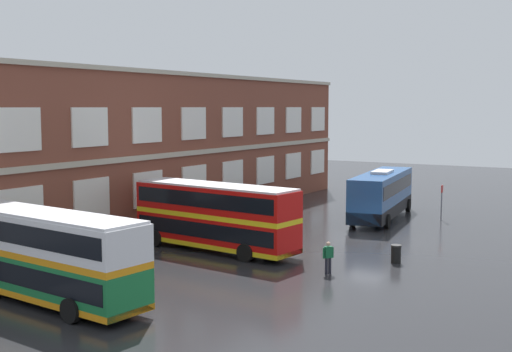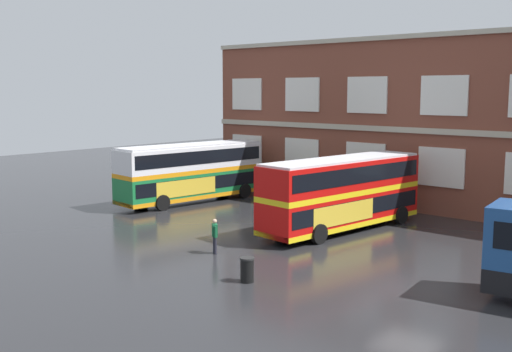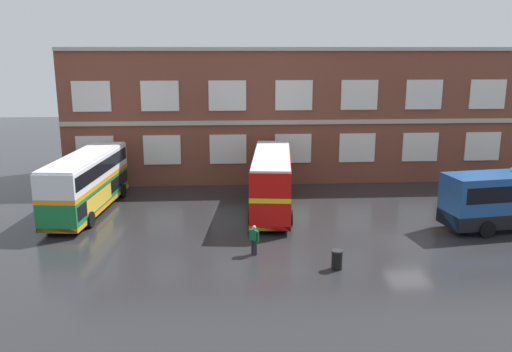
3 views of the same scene
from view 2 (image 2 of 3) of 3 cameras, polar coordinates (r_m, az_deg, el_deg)
The scene contains 5 objects.
ground_plane at distance 27.75m, azimuth 15.75°, elevation -8.78°, with size 120.00×120.00×0.00m, color #232326.
double_decker_near at distance 43.63m, azimuth -5.98°, elevation 0.41°, with size 3.74×11.21×4.07m.
double_decker_middle at distance 34.99m, azimuth 7.92°, elevation -1.49°, with size 3.78×11.22×4.07m.
waiting_passenger at distance 30.00m, azimuth -3.81°, elevation -5.39°, with size 0.57×0.47×1.70m.
station_litter_bin at distance 25.73m, azimuth -0.83°, elevation -8.59°, with size 0.60×0.60×1.03m.
Camera 2 is at (11.40, -22.05, 7.85)m, focal length 43.56 mm.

